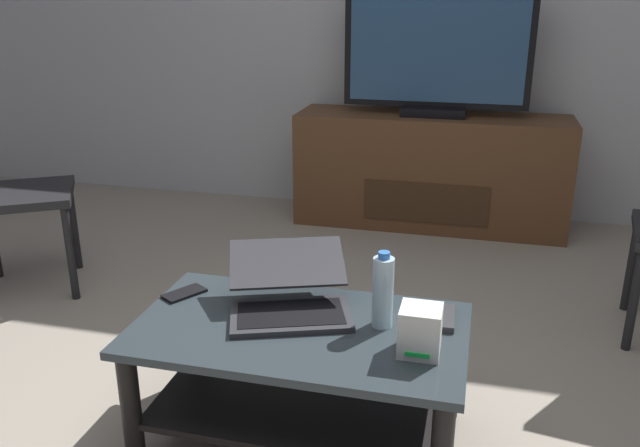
{
  "coord_description": "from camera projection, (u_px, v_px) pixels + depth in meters",
  "views": [
    {
      "loc": [
        0.59,
        -1.63,
        1.36
      ],
      "look_at": [
        0.04,
        0.55,
        0.56
      ],
      "focal_mm": 36.61,
      "sensor_mm": 36.0,
      "label": 1
    }
  ],
  "objects": [
    {
      "name": "cell_phone",
      "position": [
        184.0,
        293.0,
        2.17
      ],
      "size": [
        0.13,
        0.16,
        0.01
      ],
      "primitive_type": "cube",
      "rotation": [
        0.0,
        0.0,
        -0.56
      ],
      "color": "black",
      "rests_on": "coffee_table"
    },
    {
      "name": "water_bottle_near",
      "position": [
        383.0,
        291.0,
        1.93
      ],
      "size": [
        0.06,
        0.06,
        0.24
      ],
      "color": "silver",
      "rests_on": "coffee_table"
    },
    {
      "name": "coffee_table",
      "position": [
        300.0,
        363.0,
        2.01
      ],
      "size": [
        1.0,
        0.57,
        0.41
      ],
      "color": "#2D383D",
      "rests_on": "ground"
    },
    {
      "name": "television",
      "position": [
        437.0,
        54.0,
        3.68
      ],
      "size": [
        1.06,
        0.2,
        0.73
      ],
      "color": "black",
      "rests_on": "media_cabinet"
    },
    {
      "name": "side_chair",
      "position": [
        0.0,
        182.0,
        2.97
      ],
      "size": [
        0.6,
        0.6,
        0.95
      ],
      "color": "black",
      "rests_on": "ground"
    },
    {
      "name": "ground_plane",
      "position": [
        265.0,
        442.0,
        2.08
      ],
      "size": [
        7.68,
        7.68,
        0.0
      ],
      "primitive_type": "plane",
      "color": "#9E9384"
    },
    {
      "name": "tv_remote",
      "position": [
        447.0,
        318.0,
        1.99
      ],
      "size": [
        0.05,
        0.16,
        0.02
      ],
      "primitive_type": "cube",
      "rotation": [
        0.0,
        0.0,
        0.04
      ],
      "color": "#2D2D30",
      "rests_on": "coffee_table"
    },
    {
      "name": "laptop",
      "position": [
        289.0,
        293.0,
        2.05
      ],
      "size": [
        0.48,
        0.48,
        0.17
      ],
      "color": "#333338",
      "rests_on": "coffee_table"
    },
    {
      "name": "media_cabinet",
      "position": [
        430.0,
        171.0,
        3.94
      ],
      "size": [
        1.6,
        0.46,
        0.67
      ],
      "color": "brown",
      "rests_on": "ground"
    },
    {
      "name": "router_box",
      "position": [
        420.0,
        331.0,
        1.8
      ],
      "size": [
        0.11,
        0.11,
        0.14
      ],
      "color": "white",
      "rests_on": "coffee_table"
    }
  ]
}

